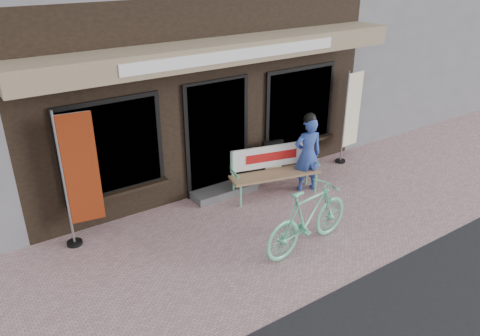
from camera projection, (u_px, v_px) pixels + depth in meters
ground at (281, 236)px, 7.70m from camera, size 70.00×70.00×0.00m
storefront at (144, 15)px, 10.17m from camera, size 7.00×6.77×6.00m
neighbor_right_near at (386, 1)px, 14.94m from camera, size 10.00×7.00×5.60m
bench at (273, 167)px, 8.84m from camera, size 1.78×0.83×0.94m
person at (308, 153)px, 8.88m from camera, size 0.62×0.51×1.57m
bicycle at (308, 218)px, 7.20m from camera, size 1.82×0.71×1.07m
nobori_red at (79, 177)px, 7.08m from camera, size 0.66×0.28×2.24m
nobori_cream at (351, 115)px, 10.05m from camera, size 0.60×0.24×2.04m
menu_stand at (273, 160)px, 9.43m from camera, size 0.43×0.18×0.84m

